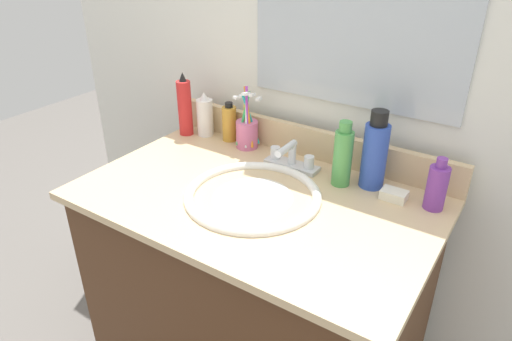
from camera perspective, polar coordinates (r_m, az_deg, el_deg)
vanity_cabinet at (r=1.43m, az=0.01°, el=-16.45°), size 0.87×0.53×0.73m
countertop at (r=1.19m, az=0.01°, el=-3.42°), size 0.91×0.58×0.02m
backsplash at (r=1.38m, az=6.36°, el=3.57°), size 0.91×0.02×0.09m
back_wall at (r=1.50m, az=7.17°, el=-0.84°), size 2.01×0.04×1.30m
sink_basin at (r=1.19m, az=-0.43°, el=-4.51°), size 0.35×0.35×0.11m
faucet at (r=1.31m, az=4.31°, el=1.46°), size 0.16×0.10×0.08m
bottle_spray_red at (r=1.52m, az=-8.78°, el=7.76°), size 0.05×0.05×0.21m
bottle_lotion_white at (r=1.52m, az=-6.30°, el=6.69°), size 0.05×0.05×0.15m
bottle_toner_green at (r=1.22m, az=10.65°, el=1.74°), size 0.05×0.05×0.18m
bottle_oil_amber at (r=1.47m, az=-3.31°, el=5.86°), size 0.05×0.05×0.13m
bottle_shampoo_blue at (r=1.22m, az=14.45°, el=2.12°), size 0.06×0.06×0.21m
bottle_cream_purple at (r=1.19m, az=21.41°, el=-1.87°), size 0.05×0.05×0.14m
cup_pink at (r=1.42m, az=-1.12°, el=4.89°), size 0.07×0.07×0.20m
soap_bar at (r=1.21m, az=16.65°, el=-2.90°), size 0.06×0.04×0.02m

